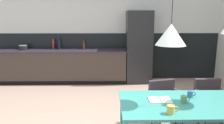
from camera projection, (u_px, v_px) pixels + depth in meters
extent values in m
cube|color=black|center=(108.00, 56.00, 6.45)|extent=(6.53, 0.12, 1.33)
cube|color=silver|center=(108.00, 9.00, 6.17)|extent=(6.53, 0.12, 1.33)
cube|color=#3B322C|center=(61.00, 67.00, 6.12)|extent=(3.59, 0.60, 0.85)
cube|color=#302B37|center=(60.00, 51.00, 6.03)|extent=(3.62, 0.63, 0.04)
cube|color=black|center=(59.00, 83.00, 5.90)|extent=(3.59, 0.01, 0.10)
cube|color=#232326|center=(139.00, 47.00, 6.04)|extent=(0.68, 0.60, 1.95)
cube|color=teal|center=(198.00, 104.00, 2.78)|extent=(1.95, 0.93, 0.03)
cylinder|color=teal|center=(121.00, 117.00, 3.26)|extent=(0.04, 0.04, 0.72)
cube|color=#3A3038|center=(167.00, 102.00, 3.65)|extent=(0.58, 0.56, 0.06)
cube|color=#362D32|center=(162.00, 88.00, 3.80)|extent=(0.46, 0.19, 0.29)
cube|color=#3D333B|center=(179.00, 95.00, 3.68)|extent=(0.15, 0.41, 0.14)
cube|color=#3F333B|center=(155.00, 98.00, 3.57)|extent=(0.15, 0.41, 0.14)
cylinder|color=black|center=(183.00, 118.00, 3.56)|extent=(0.02, 0.02, 0.39)
cylinder|color=black|center=(160.00, 121.00, 3.46)|extent=(0.02, 0.02, 0.39)
cylinder|color=black|center=(171.00, 109.00, 3.92)|extent=(0.02, 0.02, 0.39)
cylinder|color=black|center=(150.00, 111.00, 3.82)|extent=(0.02, 0.02, 0.39)
cylinder|color=black|center=(176.00, 123.00, 3.78)|extent=(0.12, 0.41, 0.02)
cube|color=#3A3038|center=(212.00, 102.00, 3.71)|extent=(0.52, 0.50, 0.06)
cube|color=#3C363A|center=(207.00, 87.00, 3.86)|extent=(0.46, 0.12, 0.31)
cube|color=#383136|center=(200.00, 96.00, 3.67)|extent=(0.08, 0.42, 0.14)
cylinder|color=black|center=(205.00, 119.00, 3.55)|extent=(0.02, 0.02, 0.37)
cylinder|color=black|center=(216.00, 109.00, 3.96)|extent=(0.02, 0.02, 0.37)
cylinder|color=black|center=(195.00, 109.00, 3.92)|extent=(0.02, 0.02, 0.37)
cylinder|color=black|center=(221.00, 123.00, 3.81)|extent=(0.05, 0.41, 0.02)
cylinder|color=black|center=(199.00, 124.00, 3.77)|extent=(0.05, 0.41, 0.02)
cube|color=white|center=(154.00, 100.00, 2.84)|extent=(0.14, 0.22, 0.01)
cube|color=white|center=(165.00, 100.00, 2.84)|extent=(0.14, 0.22, 0.01)
cube|color=#4C7F4C|center=(160.00, 99.00, 2.84)|extent=(0.01, 0.23, 0.00)
cylinder|color=#5B8456|center=(184.00, 99.00, 2.76)|extent=(0.08, 0.08, 0.09)
torus|color=#5B8456|center=(188.00, 99.00, 2.76)|extent=(0.06, 0.01, 0.06)
cylinder|color=gold|center=(171.00, 110.00, 2.44)|extent=(0.09, 0.09, 0.10)
torus|color=gold|center=(176.00, 109.00, 2.44)|extent=(0.07, 0.01, 0.07)
cylinder|color=#335B93|center=(190.00, 94.00, 2.94)|extent=(0.07, 0.07, 0.09)
torus|color=#335B93|center=(194.00, 94.00, 2.94)|extent=(0.06, 0.01, 0.06)
cylinder|color=black|center=(23.00, 48.00, 6.06)|extent=(0.21, 0.21, 0.12)
cylinder|color=gray|center=(23.00, 45.00, 6.05)|extent=(0.22, 0.22, 0.01)
sphere|color=black|center=(23.00, 45.00, 6.04)|extent=(0.02, 0.02, 0.02)
cylinder|color=maroon|center=(84.00, 46.00, 6.09)|extent=(0.06, 0.06, 0.19)
cylinder|color=maroon|center=(84.00, 42.00, 6.06)|extent=(0.03, 0.03, 0.07)
cylinder|color=black|center=(59.00, 45.00, 6.16)|extent=(0.08, 0.08, 0.24)
cylinder|color=black|center=(59.00, 39.00, 6.13)|extent=(0.03, 0.03, 0.07)
cylinder|color=maroon|center=(53.00, 45.00, 6.16)|extent=(0.07, 0.07, 0.23)
cylinder|color=maroon|center=(53.00, 40.00, 6.13)|extent=(0.04, 0.04, 0.06)
cone|color=silver|center=(171.00, 35.00, 2.58)|extent=(0.36, 0.36, 0.25)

